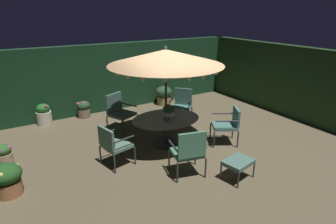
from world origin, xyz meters
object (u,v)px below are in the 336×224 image
Objects in this scene: potted_plant_right_near at (7,179)px; patio_chair_east at (189,150)px; potted_plant_left_near at (4,156)px; patio_chair_north at (119,110)px; potted_plant_back_right at (164,95)px; patio_dining_table at (166,123)px; potted_plant_back_center at (44,115)px; patio_umbrella at (166,57)px; patio_chair_south at (182,104)px; potted_plant_right_far at (84,109)px; ottoman_footrest at (238,163)px; centerpiece_planter at (169,111)px; patio_chair_northeast at (113,143)px; patio_chair_southeast at (228,123)px.

patio_chair_east is at bearing -20.67° from potted_plant_right_near.
patio_chair_east is 1.91× the size of potted_plant_left_near.
patio_chair_north is 1.57× the size of potted_plant_back_right.
potted_plant_right_near is (-3.21, 1.21, -0.26)m from patio_chair_east.
potted_plant_back_right is at bearing 31.22° from potted_plant_right_near.
potted_plant_back_center is at bearing 129.39° from patio_dining_table.
patio_umbrella is at bearing -12.44° from potted_plant_left_near.
patio_umbrella is 2.63× the size of patio_chair_east.
potted_plant_back_center is at bearing 152.08° from patio_chair_south.
patio_umbrella is at bearing -66.94° from potted_plant_right_far.
potted_plant_left_near is at bearing 143.99° from ottoman_footrest.
centerpiece_planter reaches higher than patio_chair_south.
patio_umbrella is 2.29m from patio_chair_northeast.
patio_chair_east is 4.61m from potted_plant_right_far.
patio_chair_north reaches higher than patio_chair_east.
patio_chair_south is 1.52× the size of potted_plant_back_right.
patio_chair_northeast reaches higher than patio_dining_table.
potted_plant_right_near is 1.15× the size of potted_plant_left_near.
potted_plant_left_near is (-3.59, 0.79, -0.29)m from patio_dining_table.
patio_chair_east reaches higher than patio_chair_southeast.
patio_chair_northeast is 0.92× the size of patio_chair_south.
patio_chair_south is at bearing 58.94° from patio_chair_east.
patio_chair_southeast reaches higher than patio_dining_table.
potted_plant_right_far is at bearing 112.14° from centerpiece_planter.
centerpiece_planter reaches higher than potted_plant_back_right.
potted_plant_right_near is (-3.59, -0.33, -1.87)m from patio_umbrella.
patio_chair_northeast reaches higher than potted_plant_back_right.
patio_chair_east is at bearing -103.67° from patio_dining_table.
patio_dining_table is 3.85m from potted_plant_back_center.
potted_plant_back_center is at bearing 139.08° from patio_chair_north.
patio_chair_northeast is 1.72× the size of potted_plant_left_near.
potted_plant_right_far is at bearing 54.86° from potted_plant_right_near.
patio_dining_table is at bearing -138.45° from patio_chair_south.
patio_chair_southeast is 4.98m from potted_plant_right_near.
patio_chair_southeast is 1.74× the size of potted_plant_left_near.
patio_chair_northeast is 1.40× the size of ottoman_footrest.
patio_umbrella is 4.10× the size of potted_plant_back_right.
patio_umbrella is at bearing -50.61° from potted_plant_back_center.
ottoman_footrest is at bearing -36.27° from patio_chair_east.
patio_umbrella is 2.70× the size of patio_chair_south.
potted_plant_back_center is (-3.63, 1.92, -0.26)m from patio_chair_south.
potted_plant_right_far is at bearing 125.06° from patio_chair_southeast.
potted_plant_left_near is at bearing 144.06° from patio_chair_east.
potted_plant_left_near is (-2.06, 1.14, -0.27)m from patio_chair_northeast.
patio_chair_south is 3.13m from potted_plant_right_far.
patio_umbrella is at bearing 89.81° from centerpiece_planter.
patio_umbrella reaches higher than ottoman_footrest.
potted_plant_back_right reaches higher than potted_plant_right_near.
patio_dining_table is 1.68× the size of patio_chair_east.
patio_chair_north reaches higher than patio_chair_south.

